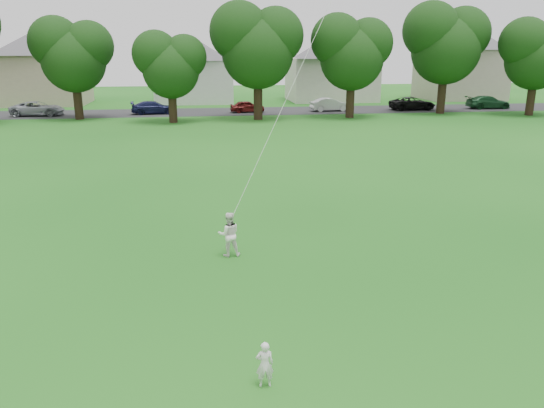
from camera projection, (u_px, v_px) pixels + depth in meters
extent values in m
plane|color=#125113|center=(190.00, 336.00, 11.39)|extent=(160.00, 160.00, 0.00)
cube|color=#2D2D30|center=(194.00, 112.00, 51.29)|extent=(90.00, 7.00, 0.01)
imported|color=silver|center=(265.00, 364.00, 9.59)|extent=(0.33, 0.22, 0.90)
imported|color=white|center=(229.00, 234.00, 15.64)|extent=(0.67, 0.53, 1.34)
cylinder|color=white|center=(287.00, 97.00, 15.70)|extent=(0.01, 0.01, 8.33)
cylinder|color=black|center=(78.00, 100.00, 45.71)|extent=(0.73, 0.73, 3.34)
cylinder|color=black|center=(173.00, 105.00, 43.73)|extent=(0.69, 0.69, 2.87)
cylinder|color=black|center=(258.00, 97.00, 45.50)|extent=(0.76, 0.76, 3.79)
cylinder|color=black|center=(350.00, 98.00, 46.81)|extent=(0.74, 0.74, 3.45)
cylinder|color=black|center=(442.00, 92.00, 49.79)|extent=(0.78, 0.78, 3.92)
cylinder|color=black|center=(531.00, 97.00, 48.51)|extent=(0.73, 0.73, 3.36)
imported|color=gray|center=(38.00, 109.00, 48.30)|extent=(4.70, 2.23, 1.30)
imported|color=#13173C|center=(153.00, 107.00, 49.68)|extent=(4.26, 2.05, 1.19)
imported|color=#571211|center=(247.00, 106.00, 50.85)|extent=(3.37, 1.49, 1.13)
imported|color=#B0B0B0|center=(330.00, 105.00, 51.90)|extent=(3.97, 1.67, 1.27)
imported|color=black|center=(413.00, 103.00, 53.02)|extent=(4.68, 2.41, 1.26)
imported|color=#154121|center=(488.00, 102.00, 54.08)|extent=(4.46, 1.87, 1.29)
cube|color=#BBA78C|center=(46.00, 80.00, 57.95)|extent=(8.49, 7.52, 5.22)
pyramid|color=#524F54|center=(40.00, 27.00, 56.40)|extent=(12.25, 12.25, 2.87)
cube|color=silver|center=(194.00, 81.00, 60.14)|extent=(8.54, 7.21, 4.66)
pyramid|color=#524F54|center=(192.00, 36.00, 58.76)|extent=(12.32, 12.32, 2.56)
cube|color=beige|center=(331.00, 79.00, 62.22)|extent=(9.74, 7.52, 4.87)
pyramid|color=#524F54|center=(332.00, 34.00, 60.77)|extent=(14.04, 14.04, 2.68)
cube|color=#ADA18F|center=(460.00, 74.00, 64.19)|extent=(8.96, 7.68, 5.78)
pyramid|color=#524F54|center=(465.00, 22.00, 62.48)|extent=(12.92, 12.92, 3.18)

